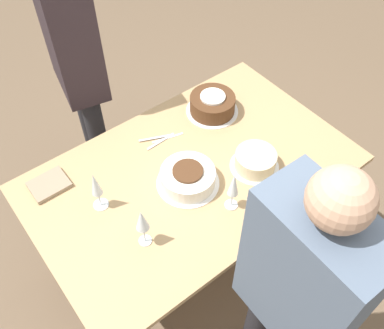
{
  "coord_description": "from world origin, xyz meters",
  "views": [
    {
      "loc": [
        0.8,
        1.02,
        2.36
      ],
      "look_at": [
        0.0,
        0.0,
        0.8
      ],
      "focal_mm": 40.0,
      "sensor_mm": 36.0,
      "label": 1
    }
  ],
  "objects_px": {
    "cake_front_chocolate": "(212,104)",
    "wine_glass_extra": "(234,186)",
    "wine_glass_near": "(96,186)",
    "wine_glass_far": "(142,221)",
    "cake_back_decorated": "(255,161)",
    "cake_center_white": "(188,177)",
    "person_watching": "(298,291)",
    "person_cutting": "(75,55)"
  },
  "relations": [
    {
      "from": "person_watching",
      "to": "wine_glass_near",
      "type": "bearing_deg",
      "value": 21.0
    },
    {
      "from": "cake_back_decorated",
      "to": "wine_glass_extra",
      "type": "bearing_deg",
      "value": 22.96
    },
    {
      "from": "cake_center_white",
      "to": "cake_front_chocolate",
      "type": "relative_size",
      "value": 1.05
    },
    {
      "from": "wine_glass_near",
      "to": "person_cutting",
      "type": "relative_size",
      "value": 0.13
    },
    {
      "from": "cake_back_decorated",
      "to": "person_cutting",
      "type": "height_order",
      "value": "person_cutting"
    },
    {
      "from": "wine_glass_near",
      "to": "wine_glass_far",
      "type": "relative_size",
      "value": 0.99
    },
    {
      "from": "person_watching",
      "to": "wine_glass_far",
      "type": "bearing_deg",
      "value": 24.62
    },
    {
      "from": "wine_glass_near",
      "to": "person_watching",
      "type": "relative_size",
      "value": 0.14
    },
    {
      "from": "person_cutting",
      "to": "person_watching",
      "type": "relative_size",
      "value": 1.04
    },
    {
      "from": "wine_glass_near",
      "to": "cake_back_decorated",
      "type": "bearing_deg",
      "value": 159.52
    },
    {
      "from": "cake_center_white",
      "to": "person_watching",
      "type": "xyz_separation_m",
      "value": [
        0.08,
        0.72,
        0.16
      ]
    },
    {
      "from": "cake_center_white",
      "to": "person_watching",
      "type": "bearing_deg",
      "value": 83.62
    },
    {
      "from": "cake_front_chocolate",
      "to": "wine_glass_far",
      "type": "distance_m",
      "value": 0.86
    },
    {
      "from": "cake_center_white",
      "to": "wine_glass_extra",
      "type": "xyz_separation_m",
      "value": [
        -0.08,
        0.22,
        0.1
      ]
    },
    {
      "from": "cake_back_decorated",
      "to": "wine_glass_near",
      "type": "relative_size",
      "value": 1.08
    },
    {
      "from": "wine_glass_extra",
      "to": "cake_back_decorated",
      "type": "bearing_deg",
      "value": -157.04
    },
    {
      "from": "wine_glass_near",
      "to": "person_watching",
      "type": "distance_m",
      "value": 0.92
    },
    {
      "from": "cake_center_white",
      "to": "wine_glass_near",
      "type": "distance_m",
      "value": 0.42
    },
    {
      "from": "cake_back_decorated",
      "to": "wine_glass_far",
      "type": "distance_m",
      "value": 0.66
    },
    {
      "from": "wine_glass_near",
      "to": "cake_center_white",
      "type": "bearing_deg",
      "value": 159.62
    },
    {
      "from": "cake_front_chocolate",
      "to": "wine_glass_near",
      "type": "height_order",
      "value": "wine_glass_near"
    },
    {
      "from": "person_cutting",
      "to": "person_watching",
      "type": "bearing_deg",
      "value": 11.63
    },
    {
      "from": "cake_front_chocolate",
      "to": "cake_center_white",
      "type": "bearing_deg",
      "value": 37.36
    },
    {
      "from": "wine_glass_near",
      "to": "wine_glass_far",
      "type": "height_order",
      "value": "wine_glass_far"
    },
    {
      "from": "cake_center_white",
      "to": "cake_back_decorated",
      "type": "xyz_separation_m",
      "value": [
        -0.32,
        0.12,
        0.0
      ]
    },
    {
      "from": "cake_front_chocolate",
      "to": "wine_glass_extra",
      "type": "xyz_separation_m",
      "value": [
        0.33,
        0.53,
        0.1
      ]
    },
    {
      "from": "person_cutting",
      "to": "person_watching",
      "type": "distance_m",
      "value": 1.61
    },
    {
      "from": "wine_glass_near",
      "to": "wine_glass_extra",
      "type": "distance_m",
      "value": 0.59
    },
    {
      "from": "cake_front_chocolate",
      "to": "person_watching",
      "type": "xyz_separation_m",
      "value": [
        0.49,
        1.03,
        0.15
      ]
    },
    {
      "from": "wine_glass_extra",
      "to": "person_watching",
      "type": "relative_size",
      "value": 0.14
    },
    {
      "from": "cake_center_white",
      "to": "wine_glass_extra",
      "type": "bearing_deg",
      "value": 109.44
    },
    {
      "from": "person_cutting",
      "to": "person_watching",
      "type": "xyz_separation_m",
      "value": [
        0.01,
        1.61,
        -0.04
      ]
    },
    {
      "from": "cake_front_chocolate",
      "to": "wine_glass_near",
      "type": "distance_m",
      "value": 0.81
    },
    {
      "from": "cake_back_decorated",
      "to": "wine_glass_far",
      "type": "xyz_separation_m",
      "value": [
        0.65,
        0.01,
        0.11
      ]
    },
    {
      "from": "cake_front_chocolate",
      "to": "person_cutting",
      "type": "distance_m",
      "value": 0.77
    },
    {
      "from": "wine_glass_far",
      "to": "person_watching",
      "type": "bearing_deg",
      "value": 112.98
    },
    {
      "from": "cake_back_decorated",
      "to": "cake_front_chocolate",
      "type": "bearing_deg",
      "value": -101.65
    },
    {
      "from": "cake_back_decorated",
      "to": "person_watching",
      "type": "distance_m",
      "value": 0.74
    },
    {
      "from": "wine_glass_extra",
      "to": "person_watching",
      "type": "bearing_deg",
      "value": 72.56
    },
    {
      "from": "wine_glass_extra",
      "to": "person_cutting",
      "type": "bearing_deg",
      "value": -82.62
    },
    {
      "from": "wine_glass_near",
      "to": "wine_glass_far",
      "type": "bearing_deg",
      "value": 101.08
    },
    {
      "from": "cake_front_chocolate",
      "to": "person_cutting",
      "type": "bearing_deg",
      "value": -50.97
    }
  ]
}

